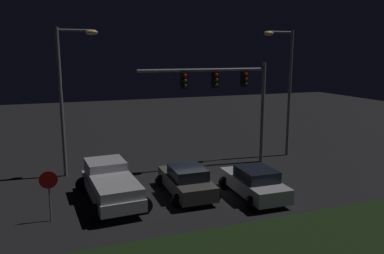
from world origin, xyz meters
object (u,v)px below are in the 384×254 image
Objects in this scene: pickup_truck at (110,182)px; street_lamp_left at (68,85)px; traffic_signal_gantry at (229,89)px; car_sedan at (254,182)px; street_lamp_right at (285,79)px; car_sedan_far at (187,181)px; stop_sign at (49,186)px.

street_lamp_left is at bearing 13.06° from pickup_truck.
pickup_truck is 0.66× the size of traffic_signal_gantry.
car_sedan is 0.53× the size of traffic_signal_gantry.
street_lamp_left is at bearing 178.01° from street_lamp_right.
car_sedan_far is at bearing -100.18° from pickup_truck.
car_sedan is 0.52× the size of street_lamp_right.
street_lamp_left is at bearing 171.88° from traffic_signal_gantry.
traffic_signal_gantry is 9.54m from street_lamp_left.
car_sedan is 11.64m from street_lamp_left.
car_sedan is 6.93m from traffic_signal_gantry.
traffic_signal_gantry is 3.73× the size of stop_sign.
street_lamp_right is at bearing -1.99° from street_lamp_left.
car_sedan is (6.85, -1.87, -0.26)m from pickup_truck.
stop_sign is (-6.50, -0.94, 0.82)m from car_sedan_far.
street_lamp_left is at bearing 45.03° from car_sedan_far.
car_sedan_far is (3.76, -0.45, -0.26)m from pickup_truck.
traffic_signal_gantry is (7.99, 3.56, 3.90)m from pickup_truck.
car_sedan_far is 0.53× the size of traffic_signal_gantry.
car_sedan is 1.00× the size of car_sedan_far.
street_lamp_left is at bearing 51.97° from car_sedan.
car_sedan is 3.40m from car_sedan_far.
street_lamp_right reaches higher than car_sedan.
street_lamp_left reaches higher than car_sedan.
pickup_truck is at bearing -73.63° from street_lamp_left.
street_lamp_right is (14.03, -0.49, 0.06)m from street_lamp_left.
stop_sign is at bearing 113.52° from pickup_truck.
pickup_truck is at bearing 75.97° from car_sedan.
pickup_truck is 1.24× the size of car_sedan_far.
street_lamp_left reaches higher than stop_sign.
traffic_signal_gantry is 4.70m from street_lamp_right.
stop_sign reaches higher than pickup_truck.
traffic_signal_gantry is at bearing -10.65° from car_sedan.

